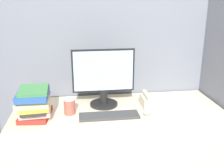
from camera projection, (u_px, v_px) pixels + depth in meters
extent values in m
cube|color=slate|center=(112.00, 88.00, 2.44)|extent=(2.06, 0.04, 1.61)
cube|color=slate|center=(222.00, 99.00, 2.18)|extent=(0.04, 0.84, 1.61)
cube|color=beige|center=(119.00, 153.00, 2.17)|extent=(1.66, 0.78, 0.76)
cylinder|color=black|center=(104.00, 104.00, 2.17)|extent=(0.23, 0.23, 0.02)
cylinder|color=black|center=(104.00, 96.00, 2.15)|extent=(0.06, 0.06, 0.11)
cube|color=black|center=(103.00, 71.00, 2.09)|extent=(0.50, 0.02, 0.35)
cube|color=#8CB7E5|center=(103.00, 71.00, 2.08)|extent=(0.47, 0.01, 0.32)
cube|color=#333333|center=(109.00, 116.00, 1.96)|extent=(0.45, 0.13, 0.02)
ellipsoid|color=gray|center=(147.00, 113.00, 1.99)|extent=(0.07, 0.05, 0.03)
cylinder|color=#BF4C3F|center=(69.00, 107.00, 1.99)|extent=(0.08, 0.08, 0.12)
cylinder|color=white|center=(69.00, 99.00, 1.97)|extent=(0.09, 0.09, 0.01)
cube|color=maroon|center=(36.00, 115.00, 1.95)|extent=(0.23, 0.29, 0.04)
cube|color=silver|center=(36.00, 110.00, 1.95)|extent=(0.23, 0.27, 0.03)
cube|color=#262628|center=(34.00, 108.00, 1.92)|extent=(0.20, 0.29, 0.02)
cube|color=gold|center=(35.00, 105.00, 1.94)|extent=(0.23, 0.31, 0.02)
cube|color=#C6B78C|center=(33.00, 101.00, 1.92)|extent=(0.25, 0.24, 0.04)
cube|color=slate|center=(33.00, 98.00, 1.91)|extent=(0.24, 0.25, 0.02)
cube|color=#264C8C|center=(33.00, 94.00, 1.90)|extent=(0.22, 0.29, 0.04)
cube|color=#38723F|center=(34.00, 90.00, 1.88)|extent=(0.21, 0.24, 0.02)
cube|color=beige|center=(152.00, 102.00, 2.12)|extent=(0.17, 0.17, 0.09)
cube|color=white|center=(156.00, 97.00, 2.09)|extent=(0.08, 0.08, 0.00)
cylinder|color=beige|center=(147.00, 95.00, 2.10)|extent=(0.04, 0.18, 0.04)
cube|color=white|center=(207.00, 113.00, 2.00)|extent=(0.27, 0.29, 0.01)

